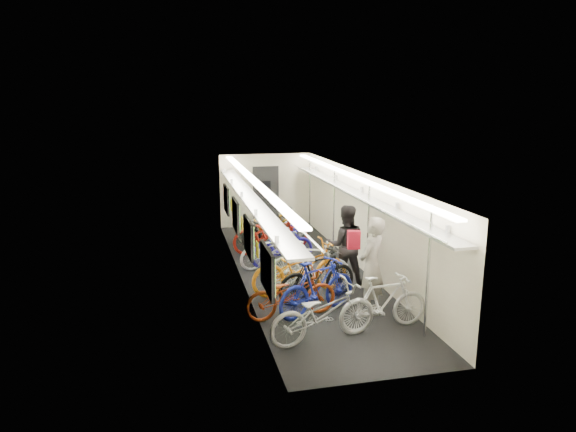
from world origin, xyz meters
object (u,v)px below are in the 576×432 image
backpack (354,240)px  bicycle_0 (323,313)px  passenger_near (371,266)px  passenger_mid (345,245)px  bicycle_1 (318,287)px

backpack → bicycle_0: bearing=-114.0°
passenger_near → passenger_mid: (0.03, 1.64, -0.05)m
bicycle_0 → passenger_mid: passenger_mid is taller
passenger_mid → passenger_near: bearing=101.0°
backpack → bicycle_1: bearing=-136.5°
passenger_mid → bicycle_0: bearing=75.8°
bicycle_1 → passenger_near: 1.13m
passenger_near → backpack: passenger_near is taller
passenger_near → bicycle_1: bearing=-51.6°
bicycle_0 → bicycle_1: 1.16m
bicycle_0 → bicycle_1: size_ratio=1.07×
bicycle_0 → passenger_near: passenger_near is taller
bicycle_1 → passenger_mid: bearing=-59.4°
passenger_near → passenger_mid: size_ratio=1.05×
bicycle_1 → backpack: bearing=-79.9°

